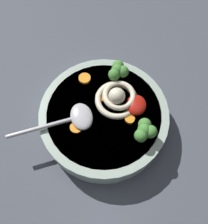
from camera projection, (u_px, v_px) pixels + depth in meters
The scene contains 11 objects.
table_slab at pixel (117, 129), 58.35cm from camera, with size 138.28×138.28×3.71cm, color #474C56.
soup_bowl at pixel (104, 118), 54.21cm from camera, with size 26.90×26.90×5.87cm.
noodle_pile at pixel (117, 98), 51.67cm from camera, with size 9.83×9.64×3.95cm.
soup_spoon at pixel (75, 118), 50.18cm from camera, with size 10.92×16.84×1.60cm.
chili_sauce_dollop at pixel (136, 105), 51.16cm from camera, with size 4.64×4.18×2.09cm, color #B2190F.
broccoli_floret_left at pixel (118, 71), 53.06cm from camera, with size 4.92×4.23×3.89cm.
broccoli_floret_near_spoon at pixel (145, 131), 47.31cm from camera, with size 4.92×4.24×3.89cm.
carrot_slice_extra_b at pixel (85, 78), 54.73cm from camera, with size 2.62×2.62×0.66cm, color orange.
carrot_slice_front at pixel (101, 96), 52.88cm from camera, with size 2.47×2.47×0.59cm, color orange.
carrot_slice_center at pixel (130, 119), 50.58cm from camera, with size 2.01×2.01×0.72cm, color orange.
carrot_slice_beside_chili at pixel (76, 127), 49.99cm from camera, with size 2.54×2.54×0.42cm, color orange.
Camera 1 is at (-21.50, -0.99, 56.30)cm, focal length 40.34 mm.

